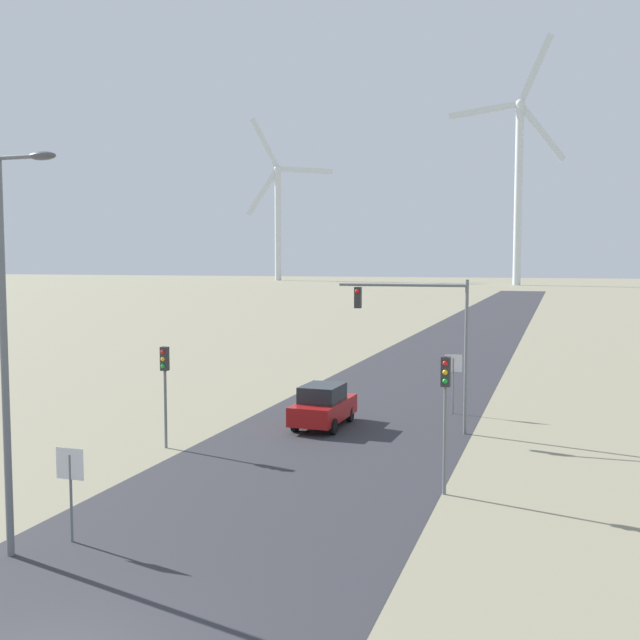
# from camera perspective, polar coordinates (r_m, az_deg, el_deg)

# --- Properties ---
(road_surface) EXTENTS (10.00, 240.00, 0.01)m
(road_surface) POSITION_cam_1_polar(r_m,az_deg,el_deg) (59.37, 9.72, -2.37)
(road_surface) COLOR #2D2D33
(road_surface) RESTS_ON ground
(streetlamp) EXTENTS (3.19, 0.32, 9.59)m
(streetlamp) POSITION_cam_1_polar(r_m,az_deg,el_deg) (19.15, -23.03, 0.98)
(streetlamp) COLOR slate
(streetlamp) RESTS_ON ground
(stop_sign_near) EXTENTS (0.81, 0.07, 2.42)m
(stop_sign_near) POSITION_cam_1_polar(r_m,az_deg,el_deg) (20.24, -18.48, -11.24)
(stop_sign_near) COLOR slate
(stop_sign_near) RESTS_ON ground
(stop_sign_far) EXTENTS (0.81, 0.07, 2.78)m
(stop_sign_far) POSITION_cam_1_polar(r_m,az_deg,el_deg) (35.26, 10.12, -3.94)
(stop_sign_far) COLOR slate
(stop_sign_far) RESTS_ON ground
(traffic_light_post_near_left) EXTENTS (0.28, 0.33, 3.87)m
(traffic_light_post_near_left) POSITION_cam_1_polar(r_m,az_deg,el_deg) (28.88, -11.75, -4.05)
(traffic_light_post_near_left) COLOR slate
(traffic_light_post_near_left) RESTS_ON ground
(traffic_light_post_near_right) EXTENTS (0.28, 0.33, 4.23)m
(traffic_light_post_near_right) POSITION_cam_1_polar(r_m,az_deg,el_deg) (22.97, 9.54, -5.60)
(traffic_light_post_near_right) COLOR slate
(traffic_light_post_near_right) RESTS_ON ground
(traffic_light_mast_overhead) EXTENTS (5.45, 0.35, 6.34)m
(traffic_light_mast_overhead) POSITION_cam_1_polar(r_m,az_deg,el_deg) (31.21, 7.69, -0.14)
(traffic_light_mast_overhead) COLOR slate
(traffic_light_mast_overhead) RESTS_ON ground
(car_approaching) EXTENTS (1.92, 4.15, 1.83)m
(car_approaching) POSITION_cam_1_polar(r_m,az_deg,el_deg) (32.20, 0.24, -6.55)
(car_approaching) COLOR maroon
(car_approaching) RESTS_ON ground
(wind_turbine_far_left) EXTENTS (28.52, 11.02, 56.26)m
(wind_turbine_far_left) POSITION_cam_1_polar(r_m,az_deg,el_deg) (264.38, -3.23, 8.36)
(wind_turbine_far_left) COLOR silver
(wind_turbine_far_left) RESTS_ON ground
(wind_turbine_left) EXTENTS (32.53, 2.60, 69.31)m
(wind_turbine_left) POSITION_cam_1_polar(r_m,az_deg,el_deg) (221.43, 14.90, 10.61)
(wind_turbine_left) COLOR silver
(wind_turbine_left) RESTS_ON ground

